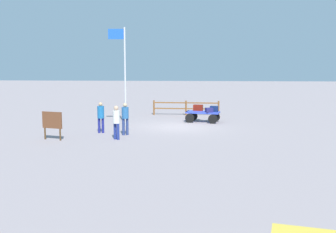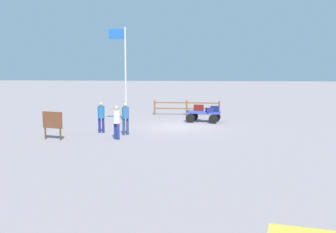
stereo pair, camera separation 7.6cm
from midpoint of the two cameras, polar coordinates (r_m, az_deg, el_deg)
name	(u,v)px [view 1 (the left image)]	position (r m, az deg, el deg)	size (l,w,h in m)	color
ground_plane	(178,127)	(23.87, 1.28, -1.44)	(120.00, 120.00, 0.00)	gray
luggage_cart	(202,115)	(25.71, 4.82, 0.26)	(2.25, 1.49, 0.68)	blue
suitcase_olive	(198,108)	(26.14, 4.20, 1.26)	(0.66, 0.41, 0.38)	maroon
suitcase_dark	(214,109)	(25.69, 6.47, 1.09)	(0.56, 0.47, 0.36)	navy
suitcase_maroon	(209,110)	(25.32, 5.77, 0.91)	(0.53, 0.49, 0.28)	navy
worker_lead	(125,116)	(21.07, -6.20, 0.06)	(0.47, 0.47, 1.69)	navy
worker_trailing	(101,115)	(21.92, -9.61, 0.22)	(0.41, 0.41, 1.66)	navy
worker_supervisor	(116,120)	(19.90, -7.45, -0.48)	(0.46, 0.46, 1.69)	navy
flagpole	(123,68)	(24.10, -6.47, 6.88)	(1.02, 0.12, 5.83)	silver
signboard	(52,122)	(20.45, -16.22, -0.72)	(1.08, 0.36, 1.39)	#4C3319
wooden_fence	(186,107)	(29.01, 2.49, 1.40)	(4.79, 0.29, 1.06)	brown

